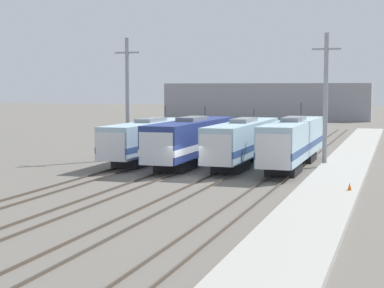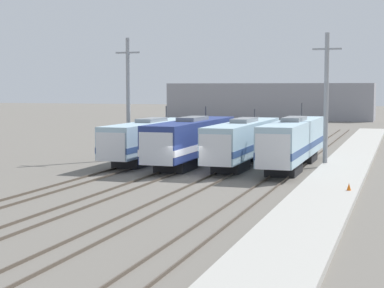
# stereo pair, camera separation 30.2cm
# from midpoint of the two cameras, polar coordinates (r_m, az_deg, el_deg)

# --- Properties ---
(ground_plane) EXTENTS (400.00, 400.00, 0.00)m
(ground_plane) POSITION_cam_midpoint_polar(r_m,az_deg,el_deg) (49.11, -0.38, -3.06)
(ground_plane) COLOR #666059
(rail_pair_far_left) EXTENTS (1.51, 120.00, 0.15)m
(rail_pair_far_left) POSITION_cam_midpoint_polar(r_m,az_deg,el_deg) (51.63, -7.50, -2.62)
(rail_pair_far_left) COLOR #4C4238
(rail_pair_far_left) RESTS_ON ground_plane
(rail_pair_center_left) EXTENTS (1.51, 120.00, 0.15)m
(rail_pair_center_left) POSITION_cam_midpoint_polar(r_m,az_deg,el_deg) (49.86, -2.83, -2.86)
(rail_pair_center_left) COLOR #4C4238
(rail_pair_center_left) RESTS_ON ground_plane
(rail_pair_center_right) EXTENTS (1.51, 120.00, 0.15)m
(rail_pair_center_right) POSITION_cam_midpoint_polar(r_m,az_deg,el_deg) (48.44, 2.14, -3.09)
(rail_pair_center_right) COLOR #4C4238
(rail_pair_center_right) RESTS_ON ground_plane
(rail_pair_far_right) EXTENTS (1.51, 120.00, 0.15)m
(rail_pair_far_right) POSITION_cam_midpoint_polar(r_m,az_deg,el_deg) (47.40, 7.38, -3.31)
(rail_pair_far_right) COLOR #4C4238
(rail_pair_far_right) RESTS_ON ground_plane
(locomotive_far_left) EXTENTS (2.86, 17.91, 5.08)m
(locomotive_far_left) POSITION_cam_midpoint_polar(r_m,az_deg,el_deg) (59.86, -3.67, 0.41)
(locomotive_far_left) COLOR #232326
(locomotive_far_left) RESTS_ON ground_plane
(locomotive_center_left) EXTENTS (3.04, 18.17, 5.13)m
(locomotive_center_left) POSITION_cam_midpoint_polar(r_m,az_deg,el_deg) (57.09, 0.03, 0.31)
(locomotive_center_left) COLOR black
(locomotive_center_left) RESTS_ON ground_plane
(locomotive_center_right) EXTENTS (2.81, 18.73, 4.89)m
(locomotive_center_right) POSITION_cam_midpoint_polar(r_m,az_deg,el_deg) (56.91, 4.68, 0.23)
(locomotive_center_right) COLOR #232326
(locomotive_center_right) RESTS_ON ground_plane
(locomotive_far_right) EXTENTS (2.85, 19.13, 5.51)m
(locomotive_far_right) POSITION_cam_midpoint_polar(r_m,az_deg,el_deg) (55.80, 9.12, 0.18)
(locomotive_far_right) COLOR #232326
(locomotive_far_right) RESTS_ON ground_plane
(catenary_tower_left) EXTENTS (2.50, 0.40, 11.63)m
(catenary_tower_left) POSITION_cam_midpoint_polar(r_m,az_deg,el_deg) (61.77, -5.55, 4.13)
(catenary_tower_left) COLOR gray
(catenary_tower_left) RESTS_ON ground_plane
(catenary_tower_right) EXTENTS (2.50, 0.40, 11.63)m
(catenary_tower_right) POSITION_cam_midpoint_polar(r_m,az_deg,el_deg) (56.86, 11.99, 3.97)
(catenary_tower_right) COLOR gray
(catenary_tower_right) RESTS_ON ground_plane
(platform) EXTENTS (4.00, 120.00, 0.37)m
(platform) POSITION_cam_midpoint_polar(r_m,az_deg,el_deg) (46.77, 12.65, -3.37)
(platform) COLOR #A8A59E
(platform) RESTS_ON ground_plane
(traffic_cone) EXTENTS (0.28, 0.28, 0.48)m
(traffic_cone) POSITION_cam_midpoint_polar(r_m,az_deg,el_deg) (42.32, 13.98, -3.70)
(traffic_cone) COLOR orange
(traffic_cone) RESTS_ON platform
(depot_building) EXTENTS (44.03, 9.88, 7.79)m
(depot_building) POSITION_cam_midpoint_polar(r_m,az_deg,el_deg) (140.37, 6.97, 3.78)
(depot_building) COLOR gray
(depot_building) RESTS_ON ground_plane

